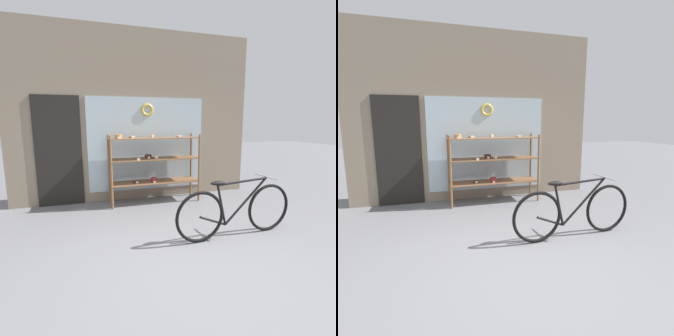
{
  "view_description": "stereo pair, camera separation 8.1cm",
  "coord_description": "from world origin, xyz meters",
  "views": [
    {
      "loc": [
        -1.05,
        -2.46,
        1.64
      ],
      "look_at": [
        0.13,
        1.25,
        0.93
      ],
      "focal_mm": 28.0,
      "sensor_mm": 36.0,
      "label": 1
    },
    {
      "loc": [
        -0.97,
        -2.49,
        1.64
      ],
      "look_at": [
        0.13,
        1.25,
        0.93
      ],
      "focal_mm": 28.0,
      "sensor_mm": 36.0,
      "label": 2
    }
  ],
  "objects": [
    {
      "name": "bicycle",
      "position": [
        0.93,
        0.62,
        0.38
      ],
      "size": [
        1.85,
        0.46,
        0.85
      ],
      "rotation": [
        0.0,
        0.0,
        0.05
      ],
      "color": "black",
      "rests_on": "ground_plane"
    },
    {
      "name": "ground_plane",
      "position": [
        0.0,
        0.0,
        0.0
      ],
      "size": [
        30.0,
        30.0,
        0.0
      ],
      "primitive_type": "plane",
      "color": "slate"
    },
    {
      "name": "storefront_facade",
      "position": [
        -0.04,
        2.93,
        1.66
      ],
      "size": [
        4.95,
        0.13,
        3.42
      ],
      "color": "gray",
      "rests_on": "ground_plane"
    },
    {
      "name": "display_case",
      "position": [
        0.24,
        2.55,
        0.85
      ],
      "size": [
        1.8,
        0.48,
        1.38
      ],
      "color": "brown",
      "rests_on": "ground_plane"
    }
  ]
}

